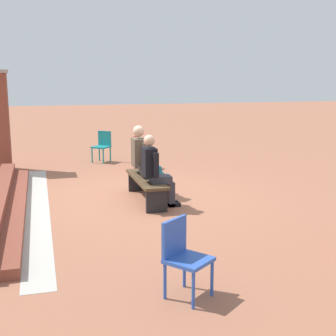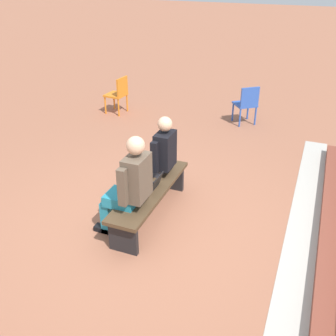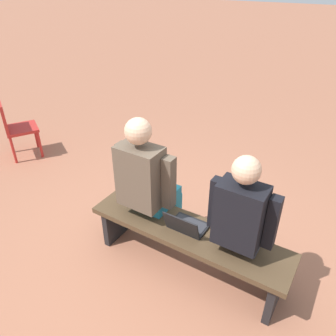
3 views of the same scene
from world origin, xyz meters
The scene contains 6 objects.
ground_plane centered at (0.00, 0.00, 0.00)m, with size 60.00×60.00×0.00m, color #9E6047.
bench centered at (-0.23, -0.11, 0.35)m, with size 1.80×0.44×0.45m.
person_student centered at (-0.68, -0.18, 0.70)m, with size 0.52×0.66×1.31m.
person_adult centered at (0.21, -0.18, 0.74)m, with size 0.57×0.72×1.39m.
laptop centered at (-0.22, -0.10, 0.50)m, with size 0.32×0.29×0.21m.
plastic_chair_near_bench_right centered at (2.86, -0.67, 0.48)m, with size 0.57×0.57×0.84m.
Camera 3 is at (-1.22, 1.78, 2.35)m, focal length 35.00 mm.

